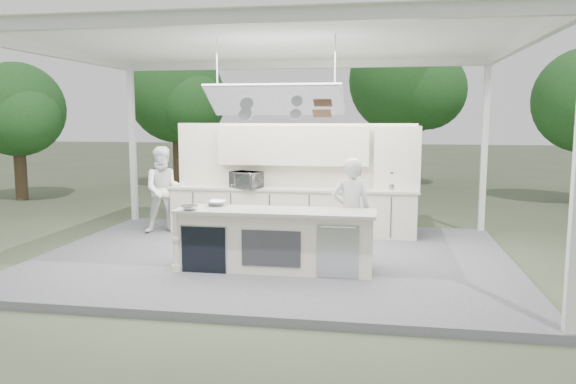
% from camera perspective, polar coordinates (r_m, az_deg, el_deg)
% --- Properties ---
extents(ground, '(90.00, 90.00, 0.00)m').
position_cam_1_polar(ground, '(9.81, -1.42, -7.12)').
color(ground, '#4A563B').
rests_on(ground, ground).
extents(stage_deck, '(8.00, 6.00, 0.12)m').
position_cam_1_polar(stage_deck, '(9.79, -1.42, -6.78)').
color(stage_deck, slate).
rests_on(stage_deck, ground).
extents(tent, '(8.20, 6.20, 3.86)m').
position_cam_1_polar(tent, '(9.55, -1.49, 14.93)').
color(tent, white).
rests_on(tent, ground).
extents(demo_island, '(3.10, 0.79, 0.95)m').
position_cam_1_polar(demo_island, '(8.76, -1.44, -4.89)').
color(demo_island, beige).
rests_on(demo_island, stage_deck).
extents(back_counter, '(5.08, 0.72, 0.95)m').
position_cam_1_polar(back_counter, '(11.51, 0.39, -1.87)').
color(back_counter, beige).
rests_on(back_counter, stage_deck).
extents(back_wall_unit, '(5.05, 0.48, 2.25)m').
position_cam_1_polar(back_wall_unit, '(11.54, 2.75, 3.03)').
color(back_wall_unit, beige).
rests_on(back_wall_unit, stage_deck).
extents(tree_cluster, '(19.55, 9.40, 5.85)m').
position_cam_1_polar(tree_cluster, '(19.20, 3.77, 9.94)').
color(tree_cluster, '#483824').
rests_on(tree_cluster, ground).
extents(head_chef, '(0.70, 0.52, 1.74)m').
position_cam_1_polar(head_chef, '(9.07, 6.42, -1.98)').
color(head_chef, silver).
rests_on(head_chef, stage_deck).
extents(sous_chef, '(1.06, 0.97, 1.78)m').
position_cam_1_polar(sous_chef, '(11.82, -12.43, 0.22)').
color(sous_chef, white).
rests_on(sous_chef, stage_deck).
extents(toaster_oven, '(0.71, 0.62, 0.33)m').
position_cam_1_polar(toaster_oven, '(11.41, -4.27, 1.26)').
color(toaster_oven, '#B0B3B7').
rests_on(toaster_oven, back_counter).
extents(bowl_large, '(0.37, 0.37, 0.08)m').
position_cam_1_polar(bowl_large, '(9.16, -7.31, -1.13)').
color(bowl_large, '#B5B7BC').
rests_on(bowl_large, demo_island).
extents(bowl_small, '(0.27, 0.27, 0.08)m').
position_cam_1_polar(bowl_small, '(8.78, -9.97, -1.57)').
color(bowl_small, '#AFB1B6').
rests_on(bowl_small, demo_island).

